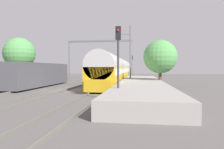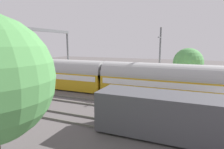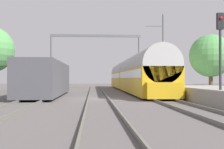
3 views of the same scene
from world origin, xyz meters
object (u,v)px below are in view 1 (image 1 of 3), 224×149
at_px(freight_car, 38,75).
at_px(catenary_gantry, 100,51).
at_px(railway_signal_far, 132,64).
at_px(railway_signal_near, 118,53).
at_px(person_crossing, 128,74).
at_px(passenger_train, 118,70).

bearing_deg(freight_car, catenary_gantry, 75.77).
bearing_deg(railway_signal_far, freight_car, -114.19).
bearing_deg(railway_signal_far, railway_signal_near, -89.56).
height_order(freight_car, person_crossing, freight_car).
bearing_deg(catenary_gantry, person_crossing, -6.52).
relative_size(passenger_train, freight_car, 2.53).
height_order(person_crossing, catenary_gantry, catenary_gantry).
bearing_deg(passenger_train, person_crossing, 77.13).
bearing_deg(person_crossing, passenger_train, -163.71).
xyz_separation_m(railway_signal_far, catenary_gantry, (-6.26, -6.48, 2.40)).
xyz_separation_m(passenger_train, freight_car, (-8.68, -10.38, -0.50)).
bearing_deg(passenger_train, railway_signal_near, -83.80).
bearing_deg(railway_signal_near, person_crossing, 91.73).
xyz_separation_m(freight_car, person_crossing, (10.06, 16.45, -0.44)).
relative_size(passenger_train, catenary_gantry, 2.51).
bearing_deg(passenger_train, catenary_gantry, 122.82).
bearing_deg(catenary_gantry, railway_signal_near, -76.32).
bearing_deg(freight_car, railway_signal_near, -41.67).
bearing_deg(railway_signal_near, railway_signal_far, 90.44).
relative_size(person_crossing, railway_signal_near, 0.34).
relative_size(passenger_train, railway_signal_near, 6.47).
distance_m(passenger_train, freight_car, 13.53).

